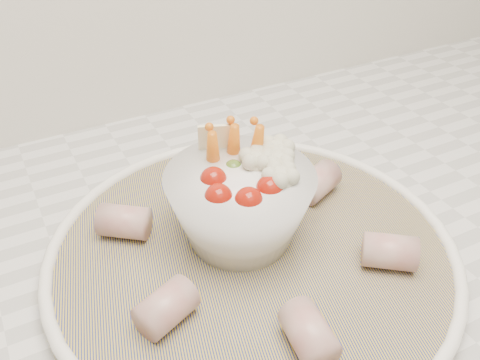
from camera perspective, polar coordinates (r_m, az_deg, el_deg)
serving_platter at (r=0.51m, az=1.29°, el=-7.69°), size 0.47×0.47×0.02m
veggie_bowl at (r=0.50m, az=0.14°, el=-2.42°), size 0.14×0.14×0.11m
cured_meat_rolls at (r=0.50m, az=1.32°, el=-6.00°), size 0.26×0.28×0.03m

